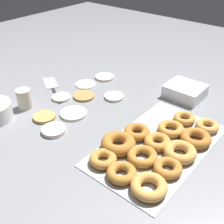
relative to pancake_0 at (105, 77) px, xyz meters
The scene contains 13 objects.
ground_plane 0.30m from the pancake_0, 144.99° to the right, with size 3.00×3.00×0.00m, color gray.
pancake_0 is the anchor object (origin of this frame).
pancake_1 0.43m from the pancake_0, behind, with size 0.09×0.09×0.01m, color tan.
pancake_2 0.28m from the pancake_0, behind, with size 0.08×0.08×0.01m, color silver.
pancake_3 0.21m from the pancake_0, 127.05° to the right, with size 0.09×0.09×0.01m, color silver.
pancake_4 0.36m from the pancake_0, 159.72° to the right, with size 0.11×0.11×0.01m, color silver.
pancake_5 0.12m from the pancake_0, 168.62° to the left, with size 0.10×0.10×0.01m, color silver.
pancake_6 0.48m from the pancake_0, 161.80° to the right, with size 0.09×0.09×0.02m, color silver.
pancake_7 0.21m from the pancake_0, 164.74° to the right, with size 0.09×0.09×0.01m, color #B27F42.
donut_tray 0.59m from the pancake_0, 121.96° to the right, with size 0.51×0.30×0.04m.
container_stack 0.41m from the pancake_0, 77.69° to the right, with size 0.14×0.16×0.06m.
paper_cup 0.43m from the pancake_0, behind, with size 0.06×0.06×0.08m.
spatula 0.27m from the pancake_0, 147.89° to the left, with size 0.16×0.26×0.01m.
Camera 1 is at (-0.71, -0.68, 0.63)m, focal length 45.00 mm.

